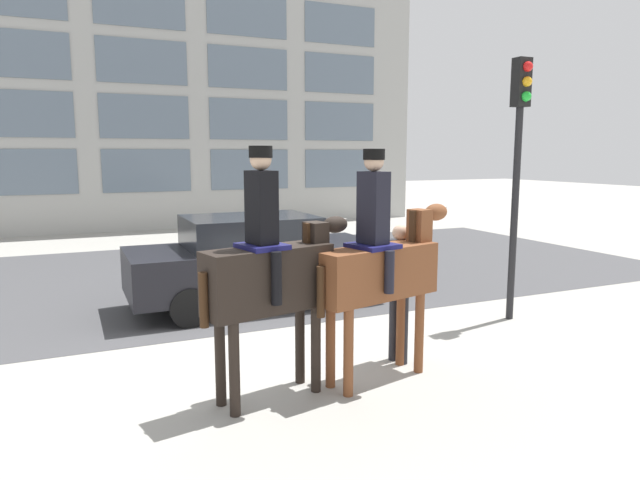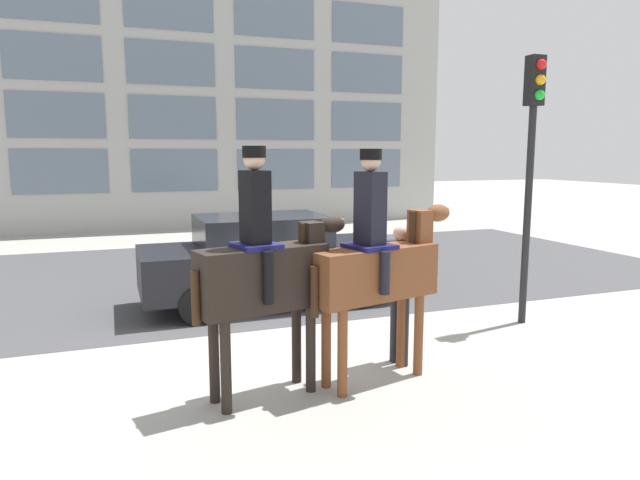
# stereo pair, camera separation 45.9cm
# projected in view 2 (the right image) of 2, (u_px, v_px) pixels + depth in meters

# --- Properties ---
(ground_plane) EXTENTS (80.00, 80.00, 0.00)m
(ground_plane) POSITION_uv_depth(u_px,v_px,m) (280.00, 339.00, 8.08)
(ground_plane) COLOR #9E9B93
(road_surface) EXTENTS (20.65, 8.50, 0.01)m
(road_surface) POSITION_uv_depth(u_px,v_px,m) (219.00, 274.00, 12.49)
(road_surface) COLOR #444447
(road_surface) RESTS_ON ground_plane
(office_building_facade) EXTENTS (20.65, 0.33, 14.27)m
(office_building_facade) POSITION_uv_depth(u_px,v_px,m) (169.00, 17.00, 19.07)
(office_building_facade) COLOR #A8A8A3
(office_building_facade) RESTS_ON ground_plane
(mounted_horse_lead) EXTENTS (1.80, 0.73, 2.69)m
(mounted_horse_lead) POSITION_uv_depth(u_px,v_px,m) (264.00, 272.00, 6.00)
(mounted_horse_lead) COLOR black
(mounted_horse_lead) RESTS_ON ground_plane
(mounted_horse_companion) EXTENTS (1.97, 0.80, 2.66)m
(mounted_horse_companion) POSITION_uv_depth(u_px,v_px,m) (377.00, 265.00, 6.44)
(mounted_horse_companion) COLOR brown
(mounted_horse_companion) RESTS_ON ground_plane
(pedestrian_bystander) EXTENTS (0.81, 0.56, 1.75)m
(pedestrian_bystander) POSITION_uv_depth(u_px,v_px,m) (400.00, 283.00, 6.99)
(pedestrian_bystander) COLOR #232328
(pedestrian_bystander) RESTS_ON ground_plane
(street_car_near_lane) EXTENTS (4.30, 1.85, 1.56)m
(street_car_near_lane) POSITION_uv_depth(u_px,v_px,m) (267.00, 259.00, 9.89)
(street_car_near_lane) COLOR black
(street_car_near_lane) RESTS_ON ground_plane
(traffic_light) EXTENTS (0.24, 0.29, 4.03)m
(traffic_light) POSITION_uv_depth(u_px,v_px,m) (532.00, 147.00, 8.49)
(traffic_light) COLOR black
(traffic_light) RESTS_ON ground_plane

